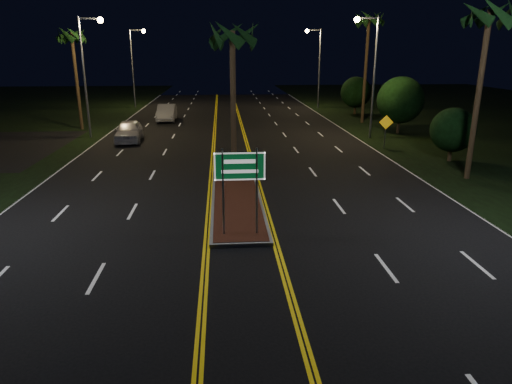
{
  "coord_description": "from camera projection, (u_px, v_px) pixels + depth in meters",
  "views": [
    {
      "loc": [
        -0.6,
        -12.74,
        6.58
      ],
      "look_at": [
        0.54,
        2.29,
        1.9
      ],
      "focal_mm": 32.0,
      "sensor_mm": 36.0,
      "label": 1
    }
  ],
  "objects": [
    {
      "name": "palm_left_far",
      "position": [
        72.0,
        36.0,
        37.58
      ],
      "size": [
        2.4,
        2.4,
        8.8
      ],
      "color": "#382819",
      "rests_on": "ground"
    },
    {
      "name": "median_island",
      "position": [
        237.0,
        200.0,
        20.77
      ],
      "size": [
        2.25,
        10.25,
        0.17
      ],
      "color": "gray",
      "rests_on": "ground"
    },
    {
      "name": "palm_right_far",
      "position": [
        369.0,
        21.0,
        40.9
      ],
      "size": [
        2.4,
        2.4,
        10.3
      ],
      "color": "#382819",
      "rests_on": "ground"
    },
    {
      "name": "shrub_mid",
      "position": [
        400.0,
        100.0,
        37.18
      ],
      "size": [
        3.78,
        3.78,
        4.62
      ],
      "color": "#382819",
      "rests_on": "ground"
    },
    {
      "name": "palm_median",
      "position": [
        232.0,
        36.0,
        21.97
      ],
      "size": [
        2.4,
        2.4,
        8.3
      ],
      "color": "#382819",
      "rests_on": "ground"
    },
    {
      "name": "warning_sign",
      "position": [
        386.0,
        127.0,
        31.74
      ],
      "size": [
        0.96,
        0.16,
        2.31
      ],
      "rotation": [
        0.0,
        0.0,
        -0.14
      ],
      "color": "gray",
      "rests_on": "ground"
    },
    {
      "name": "palm_right_near",
      "position": [
        490.0,
        15.0,
        22.11
      ],
      "size": [
        2.4,
        2.4,
        9.3
      ],
      "color": "#382819",
      "rests_on": "ground"
    },
    {
      "name": "streetlight_left_far",
      "position": [
        135.0,
        59.0,
        53.59
      ],
      "size": [
        1.91,
        0.44,
        9.0
      ],
      "color": "gray",
      "rests_on": "ground"
    },
    {
      "name": "car_near",
      "position": [
        129.0,
        129.0,
        34.35
      ],
      "size": [
        2.77,
        5.66,
        1.83
      ],
      "primitive_type": "imported",
      "rotation": [
        0.0,
        0.0,
        0.08
      ],
      "color": "#B9B8BF",
      "rests_on": "ground"
    },
    {
      "name": "streetlight_right_mid",
      "position": [
        370.0,
        64.0,
        34.16
      ],
      "size": [
        1.91,
        0.44,
        9.0
      ],
      "color": "gray",
      "rests_on": "ground"
    },
    {
      "name": "streetlight_right_far",
      "position": [
        316.0,
        59.0,
        53.21
      ],
      "size": [
        1.91,
        0.44,
        9.0
      ],
      "color": "gray",
      "rests_on": "ground"
    },
    {
      "name": "shrub_far",
      "position": [
        356.0,
        92.0,
        48.71
      ],
      "size": [
        3.24,
        3.24,
        3.96
      ],
      "color": "#382819",
      "rests_on": "ground"
    },
    {
      "name": "streetlight_left_mid",
      "position": [
        88.0,
        63.0,
        34.55
      ],
      "size": [
        1.91,
        0.44,
        9.0
      ],
      "color": "gray",
      "rests_on": "ground"
    },
    {
      "name": "highway_sign",
      "position": [
        240.0,
        175.0,
        16.08
      ],
      "size": [
        1.8,
        0.08,
        3.2
      ],
      "color": "gray",
      "rests_on": "ground"
    },
    {
      "name": "shrub_near",
      "position": [
        453.0,
        130.0,
        27.85
      ],
      "size": [
        2.7,
        2.7,
        3.3
      ],
      "color": "#382819",
      "rests_on": "ground"
    },
    {
      "name": "ground",
      "position": [
        244.0,
        273.0,
        14.13
      ],
      "size": [
        120.0,
        120.0,
        0.0
      ],
      "primitive_type": "plane",
      "color": "black",
      "rests_on": "ground"
    },
    {
      "name": "car_far",
      "position": [
        167.0,
        111.0,
        44.51
      ],
      "size": [
        2.46,
        5.54,
        1.83
      ],
      "primitive_type": "imported",
      "rotation": [
        0.0,
        0.0,
        0.02
      ],
      "color": "silver",
      "rests_on": "ground"
    }
  ]
}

